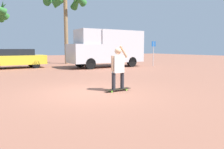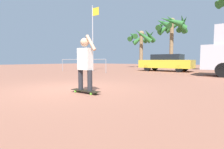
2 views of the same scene
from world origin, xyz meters
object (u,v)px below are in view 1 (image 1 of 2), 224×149
at_px(camper_van, 108,47).
at_px(parked_car_yellow, 15,58).
at_px(street_sign, 153,50).
at_px(skateboard, 118,89).
at_px(person_skateboarder, 118,66).

xyz_separation_m(camper_van, parked_car_yellow, (-6.70, 2.94, -0.85)).
xyz_separation_m(parked_car_yellow, street_sign, (10.48, -4.30, 0.61)).
bearing_deg(skateboard, person_skateboarder, -180.00).
height_order(parked_car_yellow, street_sign, street_sign).
bearing_deg(person_skateboarder, camper_van, 61.33).
height_order(person_skateboarder, camper_van, camper_van).
relative_size(skateboard, camper_van, 0.16).
relative_size(skateboard, street_sign, 0.47).
distance_m(person_skateboarder, camper_van, 10.24).
relative_size(person_skateboarder, street_sign, 0.75).
xyz_separation_m(person_skateboarder, street_sign, (8.68, 7.60, 0.45)).
relative_size(camper_van, street_sign, 2.91).
bearing_deg(skateboard, street_sign, 41.19).
bearing_deg(camper_van, skateboard, -118.67).
bearing_deg(parked_car_yellow, camper_van, -23.66).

